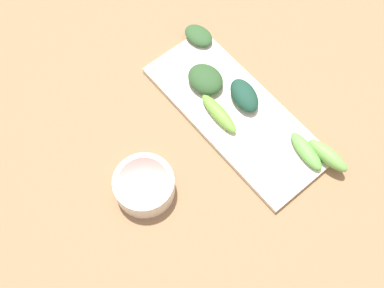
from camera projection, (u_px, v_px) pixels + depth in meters
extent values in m
cube|color=#8E6F4C|center=(216.00, 146.00, 0.87)|extent=(2.10, 2.10, 0.02)
cylinder|color=silver|center=(144.00, 186.00, 0.81)|extent=(0.10, 0.10, 0.04)
cylinder|color=#531E16|center=(144.00, 184.00, 0.80)|extent=(0.08, 0.08, 0.04)
cube|color=silver|center=(235.00, 113.00, 0.89)|extent=(0.15, 0.37, 0.01)
ellipsoid|color=#1B4434|center=(244.00, 95.00, 0.88)|extent=(0.06, 0.08, 0.03)
ellipsoid|color=#30562D|center=(199.00, 36.00, 0.94)|extent=(0.05, 0.07, 0.02)
ellipsoid|color=#2D532A|center=(205.00, 79.00, 0.89)|extent=(0.06, 0.08, 0.03)
ellipsoid|color=#64B04B|center=(306.00, 151.00, 0.84)|extent=(0.04, 0.09, 0.02)
ellipsoid|color=#71B34F|center=(328.00, 156.00, 0.83)|extent=(0.04, 0.08, 0.03)
ellipsoid|color=#6EAE3E|center=(219.00, 113.00, 0.87)|extent=(0.03, 0.10, 0.02)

